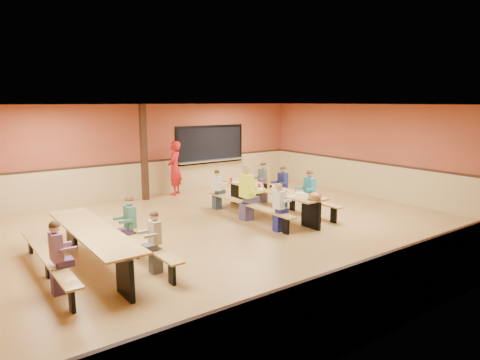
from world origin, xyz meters
TOP-DOWN VIEW (x-y plane):
  - ground at (0.00, 0.00)m, footprint 12.00×12.00m
  - room_envelope at (0.00, 0.00)m, footprint 12.04×10.04m
  - kitchen_pass_through at (2.60, 4.96)m, footprint 2.78×0.28m
  - structural_post at (-0.20, 4.40)m, footprint 0.18×0.18m
  - cafeteria_table_main at (1.80, 0.64)m, footprint 1.91×3.70m
  - cafeteria_table_second at (-3.32, -0.31)m, footprint 1.91×3.70m
  - seated_child_white_left at (0.98, -0.64)m, footprint 0.34×0.28m
  - seated_adult_yellow at (0.98, 0.63)m, footprint 0.49×0.40m
  - seated_child_grey_left at (0.98, 2.04)m, footprint 0.33×0.27m
  - seated_child_teal_right at (2.63, -0.03)m, footprint 0.38×0.31m
  - seated_child_navy_right at (2.63, 1.06)m, footprint 0.37×0.30m
  - seated_child_char_right at (2.63, 1.97)m, footprint 0.38×0.31m
  - seated_child_purple_sec at (-4.14, -1.10)m, footprint 0.37×0.30m
  - seated_child_green_sec at (-2.49, -0.07)m, footprint 0.37×0.30m
  - seated_child_tan_sec at (-2.49, -1.22)m, footprint 0.34×0.28m
  - standing_woman at (0.91, 4.52)m, footprint 0.77×0.77m
  - punch_pitcher at (1.79, 1.80)m, footprint 0.16×0.16m
  - chip_bowl at (1.81, -1.01)m, footprint 0.32×0.32m
  - napkin_dispenser at (1.75, 0.74)m, footprint 0.10×0.14m
  - condiment_mustard at (1.66, 0.56)m, footprint 0.06×0.06m
  - condiment_ketchup at (1.67, 0.04)m, footprint 0.06×0.06m
  - table_paddle at (1.87, 0.82)m, footprint 0.16×0.16m
  - place_settings at (1.80, 0.64)m, footprint 0.65×3.30m

SIDE VIEW (x-z plane):
  - ground at x=0.00m, z-range 0.00..0.00m
  - cafeteria_table_main at x=1.80m, z-range 0.16..0.90m
  - cafeteria_table_second at x=-3.32m, z-range 0.16..0.90m
  - seated_child_grey_left at x=0.98m, z-range 0.00..1.14m
  - seated_child_tan_sec at x=-2.49m, z-range 0.00..1.14m
  - seated_child_white_left at x=0.98m, z-range 0.00..1.15m
  - seated_child_green_sec at x=-2.49m, z-range 0.00..1.20m
  - seated_child_purple_sec at x=-4.14m, z-range 0.00..1.20m
  - seated_child_navy_right at x=2.63m, z-range 0.00..1.22m
  - seated_child_char_right at x=2.63m, z-range 0.00..1.23m
  - seated_child_teal_right at x=2.63m, z-range 0.00..1.23m
  - room_envelope at x=0.00m, z-range -0.82..2.20m
  - seated_adult_yellow at x=0.98m, z-range 0.00..1.46m
  - place_settings at x=1.80m, z-range 0.74..0.85m
  - napkin_dispenser at x=1.75m, z-range 0.74..0.87m
  - chip_bowl at x=1.81m, z-range 0.74..0.89m
  - condiment_mustard at x=1.66m, z-range 0.74..0.91m
  - condiment_ketchup at x=1.67m, z-range 0.74..0.91m
  - punch_pitcher at x=1.79m, z-range 0.74..0.96m
  - table_paddle at x=1.87m, z-range 0.60..1.16m
  - standing_woman at x=0.91m, z-range 0.00..1.80m
  - kitchen_pass_through at x=2.60m, z-range 0.80..2.18m
  - structural_post at x=-0.20m, z-range 0.00..3.00m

